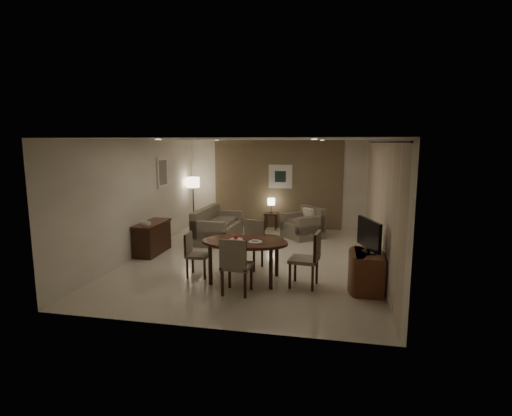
% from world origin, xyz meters
% --- Properties ---
extents(room_shell, '(5.50, 7.00, 2.70)m').
position_xyz_m(room_shell, '(0.00, 0.40, 1.35)').
color(room_shell, beige).
rests_on(room_shell, ground).
extents(taupe_accent, '(3.96, 0.03, 2.70)m').
position_xyz_m(taupe_accent, '(0.00, 3.48, 1.35)').
color(taupe_accent, '#7E6E4E').
rests_on(taupe_accent, wall_back).
extents(curtain_wall, '(0.08, 6.70, 2.58)m').
position_xyz_m(curtain_wall, '(2.68, 0.00, 1.32)').
color(curtain_wall, beige).
rests_on(curtain_wall, wall_right).
extents(curtain_rod, '(0.03, 6.80, 0.03)m').
position_xyz_m(curtain_rod, '(2.68, 0.00, 2.64)').
color(curtain_rod, black).
rests_on(curtain_rod, wall_right).
extents(art_back_frame, '(0.72, 0.03, 0.72)m').
position_xyz_m(art_back_frame, '(0.10, 3.46, 1.60)').
color(art_back_frame, silver).
rests_on(art_back_frame, wall_back).
extents(art_back_canvas, '(0.34, 0.01, 0.34)m').
position_xyz_m(art_back_canvas, '(0.10, 3.44, 1.60)').
color(art_back_canvas, black).
rests_on(art_back_canvas, wall_back).
extents(art_left_frame, '(0.03, 0.60, 0.80)m').
position_xyz_m(art_left_frame, '(-2.72, 1.20, 1.85)').
color(art_left_frame, silver).
rests_on(art_left_frame, wall_left).
extents(art_left_canvas, '(0.01, 0.46, 0.64)m').
position_xyz_m(art_left_canvas, '(-2.71, 1.20, 1.85)').
color(art_left_canvas, gray).
rests_on(art_left_canvas, wall_left).
extents(downlight_nl, '(0.10, 0.10, 0.01)m').
position_xyz_m(downlight_nl, '(-1.40, -1.80, 2.69)').
color(downlight_nl, white).
rests_on(downlight_nl, ceiling).
extents(downlight_nr, '(0.10, 0.10, 0.01)m').
position_xyz_m(downlight_nr, '(1.40, -1.80, 2.69)').
color(downlight_nr, white).
rests_on(downlight_nr, ceiling).
extents(downlight_fl, '(0.10, 0.10, 0.01)m').
position_xyz_m(downlight_fl, '(-1.40, 1.80, 2.69)').
color(downlight_fl, white).
rests_on(downlight_fl, ceiling).
extents(downlight_fr, '(0.10, 0.10, 0.01)m').
position_xyz_m(downlight_fr, '(1.40, 1.80, 2.69)').
color(downlight_fr, white).
rests_on(downlight_fr, ceiling).
extents(console_desk, '(0.48, 1.20, 0.75)m').
position_xyz_m(console_desk, '(-2.49, 0.00, 0.38)').
color(console_desk, '#3F1F14').
rests_on(console_desk, floor).
extents(telephone, '(0.20, 0.14, 0.09)m').
position_xyz_m(telephone, '(-2.49, -0.30, 0.80)').
color(telephone, white).
rests_on(telephone, console_desk).
extents(tv_cabinet, '(0.48, 0.90, 0.70)m').
position_xyz_m(tv_cabinet, '(2.40, -1.50, 0.35)').
color(tv_cabinet, brown).
rests_on(tv_cabinet, floor).
extents(flat_tv, '(0.36, 0.85, 0.60)m').
position_xyz_m(flat_tv, '(2.38, -1.50, 1.02)').
color(flat_tv, black).
rests_on(flat_tv, tv_cabinet).
extents(dining_table, '(1.66, 1.04, 0.78)m').
position_xyz_m(dining_table, '(0.11, -1.42, 0.39)').
color(dining_table, '#3F1F14').
rests_on(dining_table, floor).
extents(chair_near, '(0.52, 0.52, 1.02)m').
position_xyz_m(chair_near, '(0.12, -2.09, 0.51)').
color(chair_near, gray).
rests_on(chair_near, floor).
extents(chair_far, '(0.59, 0.59, 1.00)m').
position_xyz_m(chair_far, '(0.04, -0.66, 0.50)').
color(chair_far, gray).
rests_on(chair_far, floor).
extents(chair_left, '(0.44, 0.44, 0.87)m').
position_xyz_m(chair_left, '(-0.85, -1.36, 0.44)').
color(chair_left, gray).
rests_on(chair_left, floor).
extents(chair_right, '(0.56, 0.56, 1.04)m').
position_xyz_m(chair_right, '(1.25, -1.51, 0.52)').
color(chair_right, gray).
rests_on(chair_right, floor).
extents(plate_a, '(0.26, 0.26, 0.02)m').
position_xyz_m(plate_a, '(-0.07, -1.37, 0.79)').
color(plate_a, white).
rests_on(plate_a, dining_table).
extents(plate_b, '(0.26, 0.26, 0.02)m').
position_xyz_m(plate_b, '(0.33, -1.47, 0.79)').
color(plate_b, white).
rests_on(plate_b, dining_table).
extents(fruit_apple, '(0.09, 0.09, 0.09)m').
position_xyz_m(fruit_apple, '(-0.07, -1.37, 0.84)').
color(fruit_apple, red).
rests_on(fruit_apple, plate_a).
extents(napkin, '(0.12, 0.08, 0.03)m').
position_xyz_m(napkin, '(0.33, -1.47, 0.81)').
color(napkin, white).
rests_on(napkin, plate_b).
extents(round_rug, '(1.13, 1.13, 0.01)m').
position_xyz_m(round_rug, '(-0.14, 1.91, 0.01)').
color(round_rug, '#3C3721').
rests_on(round_rug, floor).
extents(sofa, '(1.86, 0.98, 0.86)m').
position_xyz_m(sofa, '(-1.33, 1.59, 0.43)').
color(sofa, gray).
rests_on(sofa, floor).
extents(armchair, '(1.30, 1.30, 0.84)m').
position_xyz_m(armchair, '(0.90, 2.31, 0.42)').
color(armchair, gray).
rests_on(armchair, floor).
extents(side_table, '(0.40, 0.40, 0.50)m').
position_xyz_m(side_table, '(-0.14, 3.21, 0.25)').
color(side_table, black).
rests_on(side_table, floor).
extents(table_lamp, '(0.22, 0.22, 0.50)m').
position_xyz_m(table_lamp, '(-0.14, 3.21, 0.75)').
color(table_lamp, '#FFEAC1').
rests_on(table_lamp, side_table).
extents(floor_lamp, '(0.40, 0.40, 1.59)m').
position_xyz_m(floor_lamp, '(-2.49, 2.82, 0.79)').
color(floor_lamp, '#FFE5B7').
rests_on(floor_lamp, floor).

